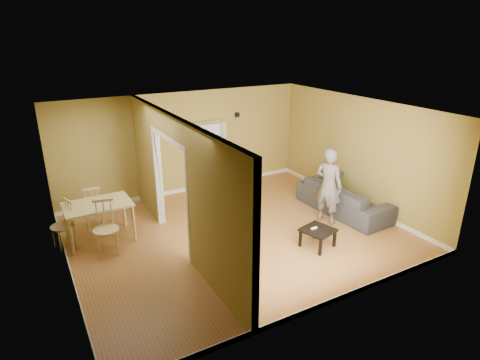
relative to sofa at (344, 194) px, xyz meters
name	(u,v)px	position (x,y,z in m)	size (l,w,h in m)	color
room_shell	(236,175)	(-2.70, 0.25, 0.85)	(6.50, 6.50, 6.50)	#A56F46
partition	(179,186)	(-3.90, 0.25, 0.85)	(0.22, 5.50, 2.60)	olive
wall_speaker	(237,115)	(-1.20, 2.94, 1.45)	(0.10, 0.10, 0.10)	black
sofa	(344,194)	(0.00, 0.00, 0.00)	(1.00, 2.34, 0.89)	black
person	(329,179)	(-0.68, -0.21, 0.55)	(0.57, 0.73, 2.00)	slate
bookshelf	(210,156)	(-2.08, 2.85, 0.45)	(0.76, 0.33, 1.80)	white
paper_box_navy_a	(211,172)	(-2.06, 2.80, 0.04)	(0.40, 0.26, 0.21)	#191B52
paper_box_teal	(208,159)	(-2.14, 2.80, 0.40)	(0.44, 0.29, 0.22)	teal
paper_box_navy_b	(209,146)	(-2.10, 2.80, 0.76)	(0.46, 0.30, 0.23)	navy
coffee_table	(318,232)	(-1.56, -0.99, -0.12)	(0.57, 0.57, 0.38)	black
game_controller	(314,228)	(-1.62, -0.94, -0.05)	(0.14, 0.04, 0.03)	white
dining_table	(98,207)	(-5.22, 1.35, 0.27)	(1.28, 0.85, 0.80)	#C9BD7C
chair_left	(62,225)	(-5.90, 1.37, 0.04)	(0.45, 0.45, 0.97)	#D1B887
chair_near	(106,228)	(-5.21, 0.75, 0.08)	(0.48, 0.48, 1.05)	#D0B37D
chair_far	(93,206)	(-5.22, 1.99, 0.05)	(0.45, 0.45, 0.99)	#DAB274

